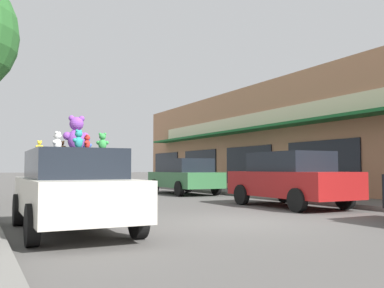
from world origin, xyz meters
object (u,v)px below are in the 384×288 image
(teddy_bear_giant, at_px, (76,134))
(teddy_bear_red, at_px, (87,142))
(teddy_bear_green, at_px, (102,142))
(parked_car_far_right, at_px, (184,175))
(teddy_bear_yellow, at_px, (39,146))
(teddy_bear_white, at_px, (58,141))
(teddy_bear_blue, at_px, (87,144))
(plush_art_car, at_px, (73,188))
(teddy_bear_teal, at_px, (78,139))
(parked_car_far_center, at_px, (290,178))
(teddy_bear_brown, at_px, (62,146))

(teddy_bear_giant, relative_size, teddy_bear_red, 2.80)
(teddy_bear_green, xyz_separation_m, parked_car_far_right, (6.88, 10.43, -0.85))
(teddy_bear_red, height_order, teddy_bear_yellow, teddy_bear_red)
(teddy_bear_giant, height_order, teddy_bear_white, teddy_bear_giant)
(teddy_bear_white, distance_m, teddy_bear_blue, 0.77)
(plush_art_car, xyz_separation_m, teddy_bear_yellow, (-0.55, 0.70, 0.86))
(teddy_bear_white, distance_m, teddy_bear_teal, 1.01)
(parked_car_far_center, bearing_deg, teddy_bear_giant, -165.22)
(plush_art_car, height_order, teddy_bear_teal, teddy_bear_teal)
(plush_art_car, distance_m, parked_car_far_center, 7.69)
(teddy_bear_giant, bearing_deg, teddy_bear_white, 24.24)
(plush_art_car, xyz_separation_m, teddy_bear_white, (-0.28, 0.17, 0.94))
(teddy_bear_giant, distance_m, parked_car_far_center, 7.54)
(parked_car_far_right, bearing_deg, teddy_bear_red, -124.00)
(plush_art_car, distance_m, teddy_bear_giant, 1.17)
(parked_car_far_right, bearing_deg, teddy_bear_white, -127.77)
(teddy_bear_brown, height_order, teddy_bear_blue, teddy_bear_blue)
(teddy_bear_teal, bearing_deg, teddy_bear_brown, -126.24)
(teddy_bear_blue, height_order, parked_car_far_right, teddy_bear_blue)
(teddy_bear_green, xyz_separation_m, teddy_bear_teal, (-0.55, -0.40, 0.00))
(teddy_bear_brown, xyz_separation_m, teddy_bear_white, (-0.20, -0.62, 0.07))
(plush_art_car, height_order, teddy_bear_yellow, teddy_bear_yellow)
(teddy_bear_green, height_order, teddy_bear_blue, teddy_bear_green)
(teddy_bear_white, bearing_deg, teddy_bear_giant, 152.27)
(teddy_bear_white, distance_m, teddy_bear_yellow, 0.60)
(teddy_bear_yellow, relative_size, parked_car_far_center, 0.05)
(teddy_bear_white, relative_size, teddy_bear_yellow, 1.72)
(teddy_bear_yellow, height_order, parked_car_far_right, teddy_bear_yellow)
(teddy_bear_giant, relative_size, teddy_bear_teal, 2.16)
(teddy_bear_giant, bearing_deg, teddy_bear_red, 88.86)
(teddy_bear_giant, height_order, teddy_bear_blue, teddy_bear_giant)
(teddy_bear_yellow, xyz_separation_m, parked_car_far_center, (7.90, 1.55, -0.79))
(teddy_bear_red, height_order, parked_car_far_center, teddy_bear_red)
(teddy_bear_yellow, relative_size, parked_car_far_right, 0.05)
(teddy_bear_green, xyz_separation_m, teddy_bear_red, (-0.38, -0.33, -0.03))
(teddy_bear_green, distance_m, parked_car_far_right, 12.53)
(teddy_bear_green, relative_size, teddy_bear_blue, 1.01)
(teddy_bear_red, xyz_separation_m, teddy_bear_white, (-0.37, 0.91, 0.05))
(teddy_bear_blue, height_order, teddy_bear_teal, teddy_bear_teal)
(teddy_bear_giant, height_order, teddy_bear_green, teddy_bear_giant)
(teddy_bear_red, distance_m, teddy_bear_yellow, 1.58)
(teddy_bear_brown, distance_m, teddy_bear_blue, 0.53)
(teddy_bear_yellow, distance_m, parked_car_far_center, 8.09)
(teddy_bear_green, xyz_separation_m, teddy_bear_brown, (-0.55, 1.20, -0.05))
(teddy_bear_brown, distance_m, parked_car_far_right, 11.88)
(teddy_bear_yellow, xyz_separation_m, parked_car_far_right, (7.90, 9.32, -0.80))
(teddy_bear_red, bearing_deg, teddy_bear_teal, -41.01)
(teddy_bear_brown, relative_size, teddy_bear_white, 0.62)
(teddy_bear_giant, distance_m, teddy_bear_yellow, 0.80)
(teddy_bear_white, bearing_deg, parked_car_far_right, -179.14)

